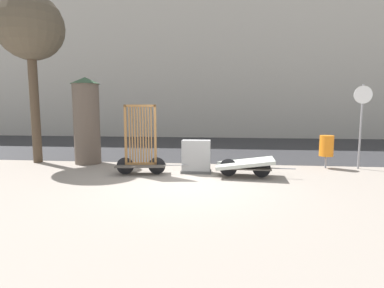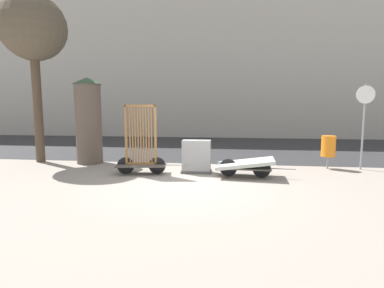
{
  "view_description": "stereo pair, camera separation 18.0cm",
  "coord_description": "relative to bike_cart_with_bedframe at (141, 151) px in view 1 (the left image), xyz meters",
  "views": [
    {
      "loc": [
        0.92,
        -7.73,
        2.02
      ],
      "look_at": [
        0.0,
        1.06,
        0.96
      ],
      "focal_mm": 28.0,
      "sensor_mm": 36.0,
      "label": 1
    },
    {
      "loc": [
        1.1,
        -7.71,
        2.02
      ],
      "look_at": [
        0.0,
        1.06,
        0.96
      ],
      "focal_mm": 28.0,
      "sensor_mm": 36.0,
      "label": 2
    }
  ],
  "objects": [
    {
      "name": "sign_post",
      "position": [
        6.99,
        1.58,
        1.09
      ],
      "size": [
        0.58,
        0.06,
        2.79
      ],
      "color": "gray",
      "rests_on": "ground_plane"
    },
    {
      "name": "bike_cart_with_bedframe",
      "position": [
        0.0,
        0.0,
        0.0
      ],
      "size": [
        2.22,
        0.87,
        2.12
      ],
      "rotation": [
        0.0,
        0.0,
        0.13
      ],
      "color": "#4C4742",
      "rests_on": "ground_plane"
    },
    {
      "name": "utility_cabinet",
      "position": [
        1.65,
        0.4,
        -0.25
      ],
      "size": [
        0.94,
        0.45,
        1.03
      ],
      "color": "#4C4C4C",
      "rests_on": "ground_plane"
    },
    {
      "name": "bike_cart_with_mattress",
      "position": [
        3.13,
        -0.0,
        -0.35
      ],
      "size": [
        2.3,
        1.06,
        0.57
      ],
      "rotation": [
        0.0,
        0.0,
        -0.05
      ],
      "color": "#4C4742",
      "rests_on": "ground_plane"
    },
    {
      "name": "road_strip",
      "position": [
        1.56,
        6.81,
        -0.72
      ],
      "size": [
        56.0,
        9.73,
        0.01
      ],
      "color": "#2D2D30",
      "rests_on": "ground_plane"
    },
    {
      "name": "street_tree",
      "position": [
        -4.4,
        1.59,
        4.09
      ],
      "size": [
        2.35,
        2.35,
        6.08
      ],
      "color": "#4C3D2D",
      "rests_on": "ground_plane"
    },
    {
      "name": "trash_bin",
      "position": [
        5.94,
        1.59,
        0.03
      ],
      "size": [
        0.45,
        0.45,
        1.11
      ],
      "color": "gray",
      "rests_on": "ground_plane"
    },
    {
      "name": "ground_plane",
      "position": [
        1.56,
        -1.06,
        -0.72
      ],
      "size": [
        60.0,
        60.0,
        0.0
      ],
      "primitive_type": "plane",
      "color": "gray"
    },
    {
      "name": "advertising_column",
      "position": [
        -2.44,
        1.59,
        0.86
      ],
      "size": [
        1.03,
        1.03,
        3.11
      ],
      "color": "brown",
      "rests_on": "ground_plane"
    },
    {
      "name": "building_facade",
      "position": [
        1.56,
        13.67,
        7.0
      ],
      "size": [
        48.0,
        4.0,
        15.45
      ],
      "color": "#B2ADA3",
      "rests_on": "ground_plane"
    }
  ]
}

